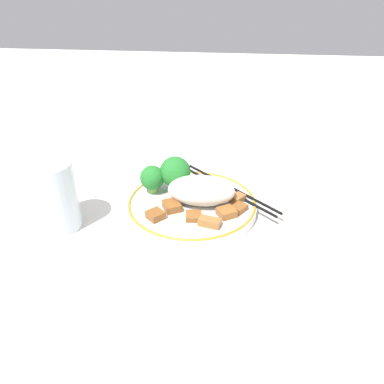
{
  "coord_description": "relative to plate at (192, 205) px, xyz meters",
  "views": [
    {
      "loc": [
        0.06,
        -0.56,
        0.37
      ],
      "look_at": [
        0.0,
        0.0,
        0.04
      ],
      "focal_mm": 35.0,
      "sensor_mm": 36.0,
      "label": 1
    }
  ],
  "objects": [
    {
      "name": "broccoli_back_left",
      "position": [
        -0.04,
        0.04,
        0.04
      ],
      "size": [
        0.06,
        0.06,
        0.07
      ],
      "color": "#7FB756",
      "rests_on": "plate"
    },
    {
      "name": "meat_near_left",
      "position": [
        0.05,
        0.04,
        0.01
      ],
      "size": [
        0.04,
        0.05,
        0.01
      ],
      "color": "#9E6633",
      "rests_on": "plate"
    },
    {
      "name": "ground_plane",
      "position": [
        0.0,
        0.0,
        -0.01
      ],
      "size": [
        3.0,
        3.0,
        0.0
      ],
      "primitive_type": "plane",
      "color": "silver"
    },
    {
      "name": "meat_near_right",
      "position": [
        0.04,
        -0.07,
        0.01
      ],
      "size": [
        0.04,
        0.03,
        0.01
      ],
      "color": "#9E6633",
      "rests_on": "plate"
    },
    {
      "name": "meat_near_front",
      "position": [
        0.08,
        0.01,
        0.01
      ],
      "size": [
        0.03,
        0.03,
        0.01
      ],
      "color": "#9E6633",
      "rests_on": "plate"
    },
    {
      "name": "meat_mid_left",
      "position": [
        0.08,
        -0.02,
        0.01
      ],
      "size": [
        0.03,
        0.03,
        0.01
      ],
      "color": "brown",
      "rests_on": "plate"
    },
    {
      "name": "drinking_glass",
      "position": [
        -0.22,
        -0.07,
        0.05
      ],
      "size": [
        0.08,
        0.08,
        0.12
      ],
      "color": "silver",
      "rests_on": "ground_plane"
    },
    {
      "name": "chopsticks",
      "position": [
        0.06,
        0.05,
        0.01
      ],
      "size": [
        0.19,
        0.17,
        0.01
      ],
      "color": "black",
      "rests_on": "plate"
    },
    {
      "name": "meat_near_back",
      "position": [
        -0.05,
        -0.06,
        0.01
      ],
      "size": [
        0.04,
        0.04,
        0.01
      ],
      "color": "brown",
      "rests_on": "plate"
    },
    {
      "name": "plate",
      "position": [
        0.0,
        0.0,
        0.0
      ],
      "size": [
        0.23,
        0.23,
        0.02
      ],
      "color": "white",
      "rests_on": "ground_plane"
    },
    {
      "name": "broccoli_back_center",
      "position": [
        -0.08,
        0.03,
        0.03
      ],
      "size": [
        0.04,
        0.04,
        0.05
      ],
      "color": "#7FB756",
      "rests_on": "plate"
    },
    {
      "name": "meat_far_scatter",
      "position": [
        0.06,
        -0.04,
        0.01
      ],
      "size": [
        0.04,
        0.04,
        0.01
      ],
      "color": "#995B28",
      "rests_on": "plate"
    },
    {
      "name": "meat_on_rice_edge",
      "position": [
        0.01,
        -0.05,
        0.01
      ],
      "size": [
        0.03,
        0.03,
        0.01
      ],
      "color": "brown",
      "rests_on": "plate"
    },
    {
      "name": "meat_mid_right",
      "position": [
        -0.03,
        -0.03,
        0.01
      ],
      "size": [
        0.04,
        0.04,
        0.01
      ],
      "color": "brown",
      "rests_on": "plate"
    },
    {
      "name": "rice_mound",
      "position": [
        0.02,
        -0.0,
        0.03
      ],
      "size": [
        0.12,
        0.07,
        0.05
      ],
      "color": "white",
      "rests_on": "plate"
    }
  ]
}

